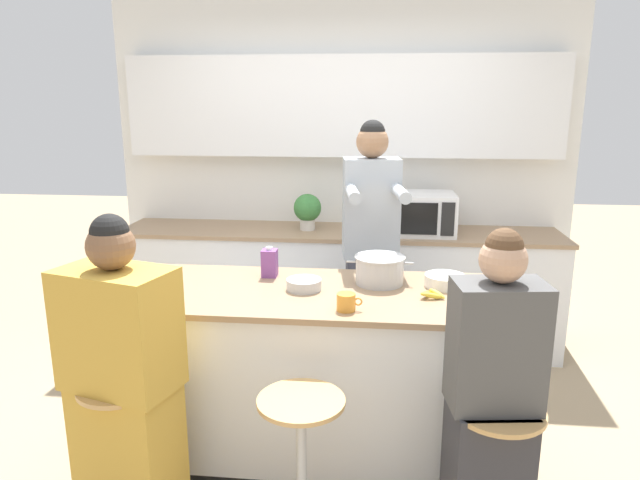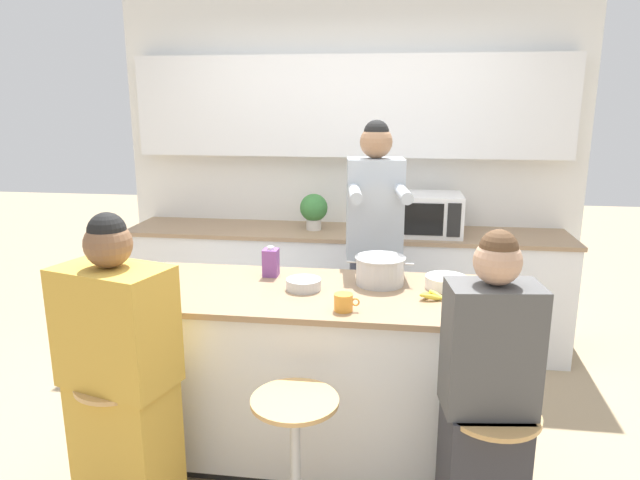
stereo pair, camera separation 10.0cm
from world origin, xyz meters
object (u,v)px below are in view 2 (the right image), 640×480
object	(u,v)px
person_wrapped_blanket	(121,383)
juice_carton	(271,262)
bar_stool_center	(295,465)
fruit_bowl	(304,284)
coffee_cup_near	(344,302)
bar_stool_leftmost	(124,444)
person_cooking	(374,259)
cooking_pot	(380,270)
person_seated_near	(486,415)
microwave	(426,214)
potted_plant	(314,209)
kitchen_island	(318,371)
banana_bunch	(431,296)

from	to	relation	value
person_wrapped_blanket	juice_carton	bearing A→B (deg)	76.61
bar_stool_center	fruit_bowl	bearing A→B (deg)	96.36
fruit_bowl	coffee_cup_near	world-z (taller)	coffee_cup_near
bar_stool_leftmost	person_cooking	distance (m)	1.81
bar_stool_center	cooking_pot	size ratio (longest dim) A/B	1.91
bar_stool_leftmost	coffee_cup_near	world-z (taller)	coffee_cup_near
person_cooking	bar_stool_center	bearing A→B (deg)	-107.34
person_wrapped_blanket	cooking_pot	distance (m)	1.38
person_seated_near	bar_stool_center	bearing A→B (deg)	175.29
microwave	potted_plant	bearing A→B (deg)	178.13
person_seated_near	juice_carton	world-z (taller)	person_seated_near
bar_stool_leftmost	cooking_pot	xyz separation A→B (m)	(1.11, 0.78, 0.63)
bar_stool_center	coffee_cup_near	world-z (taller)	coffee_cup_near
cooking_pot	fruit_bowl	distance (m)	0.42
person_wrapped_blanket	potted_plant	xyz separation A→B (m)	(0.54, 2.07, 0.39)
cooking_pot	microwave	size ratio (longest dim) A/B	0.69
cooking_pot	juice_carton	distance (m)	0.61
cooking_pot	microwave	xyz separation A→B (m)	(0.29, 1.25, 0.07)
bar_stool_center	microwave	distance (m)	2.27
person_cooking	microwave	xyz separation A→B (m)	(0.35, 0.66, 0.17)
kitchen_island	coffee_cup_near	distance (m)	0.58
kitchen_island	potted_plant	size ratio (longest dim) A/B	7.24
person_wrapped_blanket	cooking_pot	size ratio (longest dim) A/B	4.05
microwave	cooking_pot	bearing A→B (deg)	-102.87
person_seated_near	microwave	bearing A→B (deg)	87.61
kitchen_island	bar_stool_leftmost	size ratio (longest dim) A/B	2.94
person_wrapped_blanket	person_seated_near	world-z (taller)	person_wrapped_blanket
bar_stool_leftmost	person_wrapped_blanket	xyz separation A→B (m)	(0.02, -0.01, 0.31)
bar_stool_center	person_seated_near	xyz separation A→B (m)	(0.77, 0.03, 0.28)
coffee_cup_near	banana_bunch	distance (m)	0.46
person_seated_near	cooking_pot	size ratio (longest dim) A/B	3.98
bar_stool_leftmost	microwave	xyz separation A→B (m)	(1.39, 2.04, 0.69)
cooking_pot	coffee_cup_near	size ratio (longest dim) A/B	2.93
bar_stool_leftmost	fruit_bowl	size ratio (longest dim) A/B	3.74
fruit_bowl	person_wrapped_blanket	bearing A→B (deg)	-137.35
kitchen_island	banana_bunch	world-z (taller)	banana_bunch
coffee_cup_near	microwave	xyz separation A→B (m)	(0.44, 1.67, 0.10)
bar_stool_center	bar_stool_leftmost	bearing A→B (deg)	176.89
person_wrapped_blanket	potted_plant	world-z (taller)	person_wrapped_blanket
kitchen_island	fruit_bowl	distance (m)	0.49
banana_bunch	microwave	xyz separation A→B (m)	(0.03, 1.46, 0.12)
microwave	person_wrapped_blanket	bearing A→B (deg)	-123.94
juice_carton	potted_plant	bearing A→B (deg)	87.31
bar_stool_center	juice_carton	size ratio (longest dim) A/B	4.02
cooking_pot	coffee_cup_near	xyz separation A→B (m)	(-0.15, -0.42, -0.03)
fruit_bowl	banana_bunch	distance (m)	0.65
bar_stool_center	coffee_cup_near	xyz separation A→B (m)	(0.16, 0.41, 0.59)
potted_plant	person_cooking	bearing A→B (deg)	-54.60
person_cooking	banana_bunch	xyz separation A→B (m)	(0.32, -0.80, 0.05)
banana_bunch	juice_carton	size ratio (longest dim) A/B	0.83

